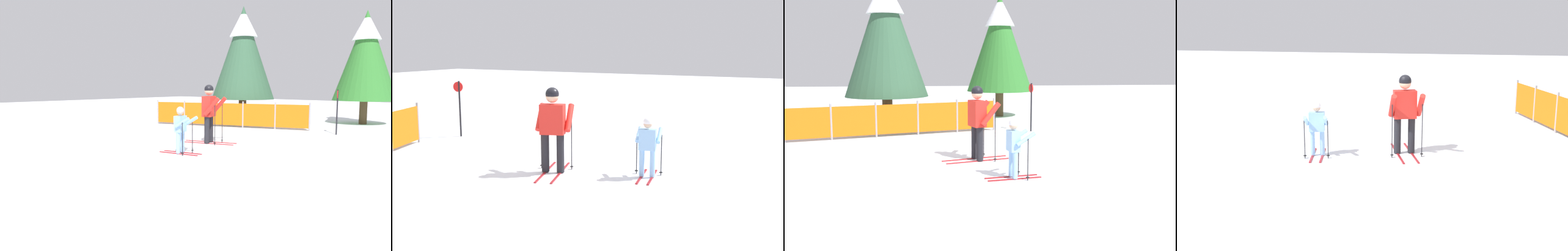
% 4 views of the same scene
% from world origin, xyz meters
% --- Properties ---
extents(ground_plane, '(60.00, 60.00, 0.00)m').
position_xyz_m(ground_plane, '(0.00, 0.00, 0.00)').
color(ground_plane, white).
extents(skier_adult, '(1.64, 0.89, 1.71)m').
position_xyz_m(skier_adult, '(-0.23, -0.16, 1.01)').
color(skier_adult, maroon).
rests_on(skier_adult, ground_plane).
extents(skier_child, '(1.12, 0.56, 1.17)m').
position_xyz_m(skier_child, '(0.31, -1.94, 0.69)').
color(skier_child, maroon).
rests_on(skier_child, ground_plane).
extents(safety_fence, '(6.11, 2.00, 1.04)m').
position_xyz_m(safety_fence, '(-2.33, 3.55, 0.52)').
color(safety_fence, gray).
rests_on(safety_fence, ground_plane).
extents(conifer_far, '(2.60, 2.60, 4.82)m').
position_xyz_m(conifer_far, '(1.39, 8.31, 2.98)').
color(conifer_far, '#4C3823').
rests_on(conifer_far, ground_plane).
extents(conifer_near, '(2.72, 2.72, 5.06)m').
position_xyz_m(conifer_near, '(-2.77, 5.24, 3.13)').
color(conifer_near, '#4C3823').
rests_on(conifer_near, ground_plane).
extents(trail_marker, '(0.10, 0.27, 1.54)m').
position_xyz_m(trail_marker, '(1.85, 4.14, 0.94)').
color(trail_marker, black).
rests_on(trail_marker, ground_plane).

